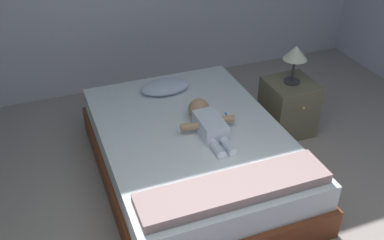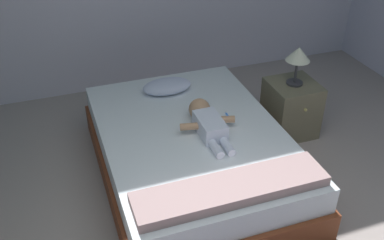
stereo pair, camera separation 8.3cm
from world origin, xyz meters
name	(u,v)px [view 2 (the right image)]	position (x,y,z in m)	size (l,w,h in m)	color
bed	(192,154)	(0.19, 1.18, 0.23)	(1.46, 2.05, 0.46)	brown
pillow	(167,86)	(0.19, 1.84, 0.52)	(0.45, 0.26, 0.12)	silver
baby	(207,122)	(0.31, 1.15, 0.53)	(0.46, 0.66, 0.18)	silver
toothbrush	(228,116)	(0.54, 1.27, 0.47)	(0.03, 0.14, 0.02)	#3B87EE
nightstand	(291,108)	(1.29, 1.49, 0.26)	(0.43, 0.46, 0.52)	#6B654D
lamp	(298,56)	(1.29, 1.49, 0.80)	(0.22, 0.22, 0.36)	#333338
blanket	(231,189)	(0.19, 0.40, 0.50)	(1.31, 0.30, 0.07)	#AE8D8E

